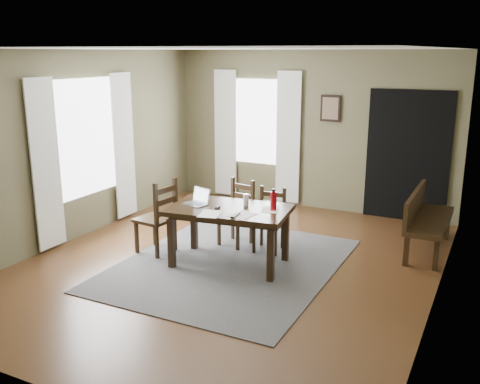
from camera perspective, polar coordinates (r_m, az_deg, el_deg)
The scene contains 24 objects.
ground at distance 6.97m, azimuth -1.11°, elevation -7.77°, with size 5.00×6.00×0.01m.
room_shell at distance 6.50m, azimuth -1.19°, elevation 7.11°, with size 5.02×6.02×2.71m.
rug at distance 6.97m, azimuth -1.11°, elevation -7.69°, with size 2.60×3.20×0.01m.
dining_table at distance 6.76m, azimuth -1.14°, elevation -2.44°, with size 1.60×1.09×0.75m.
chair_end at distance 7.27m, azimuth -8.72°, elevation -2.72°, with size 0.50×0.50×1.03m.
chair_back_left at distance 7.54m, azimuth -0.30°, elevation -2.31°, with size 0.46×0.46×0.92m.
chair_back_right at distance 7.33m, azimuth 3.19°, elevation -3.06°, with size 0.41×0.41×0.86m.
bench at distance 7.69m, azimuth 19.08°, elevation -2.43°, with size 0.48×1.49×0.84m.
laptop at distance 6.91m, azimuth -4.49°, elevation -0.85°, with size 0.35×0.31×0.20m.
computer_mouse at distance 6.70m, azimuth -2.43°, elevation -1.64°, with size 0.05×0.08×0.03m, color #3F3F42.
tv_remote at distance 6.39m, azimuth -0.50°, elevation -2.50°, with size 0.05×0.18×0.02m, color black.
drinking_glass at distance 6.79m, azimuth 0.65°, elevation -0.86°, with size 0.07×0.07×0.15m, color silver.
water_bottle at distance 6.60m, azimuth 3.59°, elevation -0.92°, with size 0.09×0.09×0.27m.
paper_b at distance 6.43m, azimuth 0.26°, elevation -2.46°, with size 0.25×0.33×0.00m, color white.
paper_d at distance 6.65m, azimuth 3.26°, elevation -1.92°, with size 0.21×0.28×0.00m, color white.
paper_e at distance 6.48m, azimuth -3.23°, elevation -2.35°, with size 0.25×0.32×0.00m, color white.
window_left at distance 8.14m, azimuth -16.16°, elevation 5.58°, with size 0.01×1.30×1.70m.
window_back at distance 9.62m, azimuth 1.79°, elevation 7.50°, with size 1.00×0.01×1.50m.
curtain_left_near at distance 7.59m, azimuth -20.02°, elevation 2.71°, with size 0.03×0.48×2.30m.
curtain_left_far at distance 8.77m, azimuth -12.30°, elevation 4.80°, with size 0.03×0.48×2.30m.
curtain_back_left at distance 9.91m, azimuth -1.57°, elevation 6.25°, with size 0.44×0.03×2.30m.
curtain_back_right at distance 9.39m, azimuth 5.16°, elevation 5.73°, with size 0.44×0.03×2.30m.
framed_picture at distance 9.11m, azimuth 9.63°, elevation 8.79°, with size 0.34×0.03×0.44m.
doorway_back at distance 8.92m, azimuth 17.44°, elevation 3.65°, with size 1.30×0.03×2.10m.
Camera 1 is at (3.00, -5.70, 2.67)m, focal length 40.00 mm.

